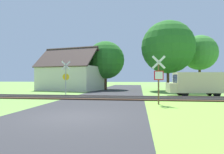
# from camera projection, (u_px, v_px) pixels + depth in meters

# --- Properties ---
(ground_plane) EXTENTS (160.00, 160.00, 0.00)m
(ground_plane) POSITION_uv_depth(u_px,v_px,m) (73.00, 117.00, 8.75)
(ground_plane) COLOR #6B9942
(road_asphalt) EXTENTS (6.50, 80.00, 0.01)m
(road_asphalt) POSITION_uv_depth(u_px,v_px,m) (86.00, 110.00, 10.73)
(road_asphalt) COLOR #2D2D30
(road_asphalt) RESTS_ON ground
(rail_track) EXTENTS (60.00, 2.60, 0.22)m
(rail_track) POSITION_uv_depth(u_px,v_px,m) (104.00, 98.00, 16.52)
(rail_track) COLOR #422D1E
(rail_track) RESTS_ON ground
(stop_sign_near) EXTENTS (0.87, 0.18, 3.16)m
(stop_sign_near) POSITION_uv_depth(u_px,v_px,m) (159.00, 77.00, 12.80)
(stop_sign_near) COLOR brown
(stop_sign_near) RESTS_ON ground
(crossing_sign_far) EXTENTS (0.86, 0.21, 3.35)m
(crossing_sign_far) POSITION_uv_depth(u_px,v_px,m) (66.00, 76.00, 18.93)
(crossing_sign_far) COLOR #9E9EA5
(crossing_sign_far) RESTS_ON ground
(house) EXTENTS (9.54, 7.99, 6.11)m
(house) POSITION_uv_depth(u_px,v_px,m) (71.00, 77.00, 28.49)
(house) COLOR beige
(house) RESTS_ON ground
(tree_center) EXTENTS (5.63, 5.63, 7.23)m
(tree_center) POSITION_uv_depth(u_px,v_px,m) (106.00, 60.00, 29.90)
(tree_center) COLOR #513823
(tree_center) RESTS_ON ground
(tree_far) EXTENTS (5.04, 5.04, 7.92)m
(tree_far) POSITION_uv_depth(u_px,v_px,m) (200.00, 53.00, 28.94)
(tree_far) COLOR #513823
(tree_far) RESTS_ON ground
(tree_right) EXTENTS (7.14, 7.14, 9.47)m
(tree_right) POSITION_uv_depth(u_px,v_px,m) (168.00, 47.00, 27.01)
(tree_right) COLOR #513823
(tree_right) RESTS_ON ground
(mail_truck) EXTENTS (5.04, 2.26, 2.24)m
(mail_truck) POSITION_uv_depth(u_px,v_px,m) (196.00, 83.00, 18.87)
(mail_truck) COLOR beige
(mail_truck) RESTS_ON ground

